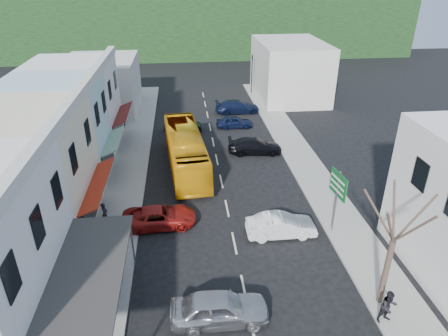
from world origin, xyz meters
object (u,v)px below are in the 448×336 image
direction_sign (336,203)px  car_white (281,226)px  pedestrian_right (388,308)px  car_silver (220,310)px  pedestrian_left (105,213)px  bus (185,151)px  car_red (160,217)px  traffic_signal (252,74)px  street_tree (393,241)px

direction_sign → car_white: bearing=172.8°
pedestrian_right → direction_sign: bearing=80.3°
car_silver → pedestrian_left: size_ratio=2.59×
bus → car_red: (-1.92, -8.40, -0.85)m
car_red → traffic_signal: 31.57m
car_white → car_red: (-7.68, 1.90, 0.00)m
traffic_signal → car_silver: bearing=81.5°
car_red → pedestrian_left: pedestrian_left is taller
pedestrian_right → car_red: bearing=130.0°
car_silver → traffic_signal: size_ratio=0.85×
car_white → street_tree: bearing=-149.3°
car_red → traffic_signal: traffic_signal is taller
car_silver → direction_sign: 10.27m
direction_sign → pedestrian_right: bearing=-96.5°
street_tree → traffic_signal: 37.59m
pedestrian_right → traffic_signal: size_ratio=0.33×
car_silver → street_tree: bearing=-87.8°
street_tree → traffic_signal: size_ratio=1.52×
pedestrian_right → direction_sign: 7.49m
car_silver → car_red: size_ratio=0.96×
pedestrian_left → pedestrian_right: size_ratio=1.00×
direction_sign → car_red: bearing=163.4°
car_silver → car_white: bearing=-34.7°
car_silver → street_tree: street_tree is taller
car_silver → pedestrian_right: 7.98m
car_red → pedestrian_left: size_ratio=2.71×
car_red → direction_sign: (11.05, -1.94, 1.50)m
car_white → traffic_signal: (3.43, 31.39, 1.88)m
pedestrian_right → street_tree: size_ratio=0.22×
pedestrian_right → car_silver: bearing=163.0°
pedestrian_left → street_tree: street_tree is taller
traffic_signal → street_tree: bearing=93.7°
bus → street_tree: 19.13m
street_tree → traffic_signal: bearing=90.4°
car_silver → pedestrian_right: size_ratio=2.59×
car_red → street_tree: street_tree is taller
car_silver → direction_sign: bearing=-50.5°
car_red → bus: bearing=-15.9°
bus → direction_sign: 13.81m
bus → traffic_signal: (9.20, 21.08, 1.03)m
pedestrian_left → street_tree: 17.33m
car_white → car_silver: bearing=144.8°
bus → car_white: bus is taller
direction_sign → pedestrian_left: bearing=164.6°
bus → direction_sign: size_ratio=2.63×
pedestrian_left → street_tree: size_ratio=0.22×
bus → car_red: 8.66m
bus → car_silver: bearing=-90.9°
car_white → traffic_signal: size_ratio=0.85×
bus → traffic_signal: 23.03m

